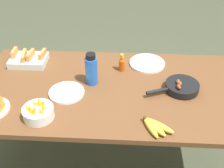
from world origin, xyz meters
TOP-DOWN VIEW (x-y plane):
  - ground_plane at (0.00, 0.00)m, footprint 14.00×14.00m
  - dining_table at (0.00, 0.00)m, footprint 1.81×0.91m
  - banana_bunch at (0.26, -0.36)m, footprint 0.18×0.17m
  - melon_tray at (-0.64, 0.26)m, footprint 0.26×0.19m
  - skillet at (0.45, -0.01)m, footprint 0.35×0.22m
  - empty_plate_near_front at (0.25, 0.30)m, footprint 0.26×0.26m
  - empty_plate_far_left at (-0.29, -0.08)m, footprint 0.23×0.23m
  - fruit_bowl_mango at (-0.41, -0.30)m, footprint 0.18×0.18m
  - water_bottle at (-0.14, 0.05)m, footprint 0.08×0.08m
  - hot_sauce_bottle at (0.06, 0.21)m, footprint 0.04×0.04m

SIDE VIEW (x-z plane):
  - ground_plane at x=0.00m, z-range 0.00..0.00m
  - dining_table at x=0.00m, z-range 0.29..1.06m
  - empty_plate_near_front at x=0.25m, z-range 0.77..0.79m
  - empty_plate_far_left at x=-0.29m, z-range 0.77..0.79m
  - banana_bunch at x=0.26m, z-range 0.77..0.81m
  - skillet at x=0.45m, z-range 0.76..0.84m
  - melon_tray at x=-0.64m, z-range 0.75..0.85m
  - fruit_bowl_mango at x=-0.41m, z-range 0.75..0.87m
  - hot_sauce_bottle at x=0.06m, z-range 0.76..0.89m
  - water_bottle at x=-0.14m, z-range 0.76..0.99m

